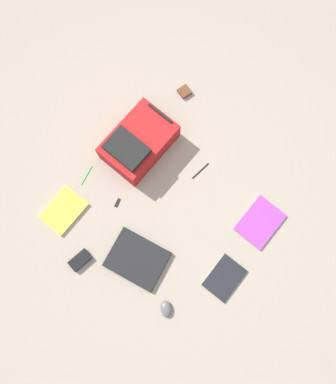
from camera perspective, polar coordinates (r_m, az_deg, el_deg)
The scene contains 12 objects.
ground_plane at distance 2.38m, azimuth 0.04°, elevation -1.52°, with size 4.13×4.13×0.00m, color gray.
backpack at distance 2.40m, azimuth -4.36°, elevation 7.13°, with size 0.31×0.45×0.20m.
laptop at distance 2.33m, azimuth -4.51°, elevation -9.69°, with size 0.38×0.33×0.03m.
book_blue at distance 2.42m, azimuth 13.23°, elevation -4.31°, with size 0.21×0.28×0.02m.
book_comic at distance 2.36m, azimuth 8.22°, elevation -12.27°, with size 0.18×0.24×0.01m.
book_red at distance 2.45m, azimuth -14.92°, elevation -2.63°, with size 0.20×0.26×0.02m.
computer_mouse at distance 2.33m, azimuth -0.27°, elevation -16.63°, with size 0.06×0.09×0.04m, color #4C4C51.
power_brick at distance 2.38m, azimuth -12.67°, elevation -9.66°, with size 0.07×0.13×0.03m, color black.
pen_black at distance 2.43m, azimuth 4.74°, elevation 3.08°, with size 0.01×0.01×0.14m, color black.
pen_blue at distance 2.47m, azimuth -11.72°, elevation 2.45°, with size 0.01×0.01×0.14m, color #198C33.
earbud_pouch at distance 2.61m, azimuth 2.42°, elevation 14.38°, with size 0.07×0.07×0.03m, color #59331E.
usb_stick at distance 2.40m, azimuth -7.36°, elevation -1.56°, with size 0.02×0.06×0.01m, color black.
Camera 1 is at (0.30, -0.33, 2.34)m, focal length 36.68 mm.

